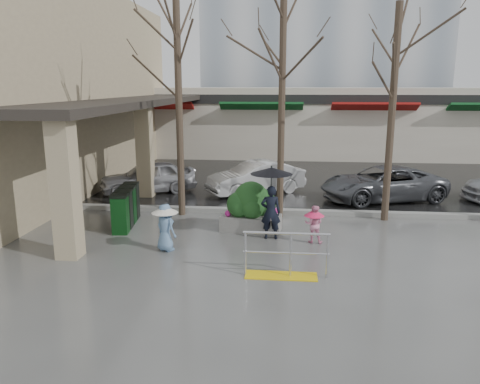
% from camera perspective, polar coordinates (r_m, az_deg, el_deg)
% --- Properties ---
extents(ground, '(120.00, 120.00, 0.00)m').
position_cam_1_polar(ground, '(11.81, -1.29, -7.69)').
color(ground, '#51514F').
rests_on(ground, ground).
extents(street_asphalt, '(120.00, 36.00, 0.01)m').
position_cam_1_polar(street_asphalt, '(33.26, 3.22, 5.72)').
color(street_asphalt, black).
rests_on(street_asphalt, ground).
extents(curb, '(120.00, 0.30, 0.15)m').
position_cam_1_polar(curb, '(15.57, 0.45, -2.28)').
color(curb, gray).
rests_on(curb, ground).
extents(near_building, '(6.00, 18.00, 8.00)m').
position_cam_1_polar(near_building, '(21.60, -23.52, 11.46)').
color(near_building, tan).
rests_on(near_building, ground).
extents(canopy_slab, '(2.80, 18.00, 0.25)m').
position_cam_1_polar(canopy_slab, '(19.94, -12.60, 11.08)').
color(canopy_slab, '#2D2823').
rests_on(canopy_slab, pillar_front).
extents(pillar_front, '(0.55, 0.55, 3.50)m').
position_cam_1_polar(pillar_front, '(11.95, -20.55, 0.47)').
color(pillar_front, tan).
rests_on(pillar_front, ground).
extents(pillar_back, '(0.55, 0.55, 3.50)m').
position_cam_1_polar(pillar_back, '(17.92, -11.52, 4.94)').
color(pillar_back, tan).
rests_on(pillar_back, ground).
extents(storefront_row, '(34.00, 6.74, 4.00)m').
position_cam_1_polar(storefront_row, '(29.02, 6.93, 8.58)').
color(storefront_row, beige).
rests_on(storefront_row, ground).
extents(handrail, '(1.90, 0.50, 1.03)m').
position_cam_1_polar(handrail, '(10.48, 5.40, -8.29)').
color(handrail, yellow).
rests_on(handrail, ground).
extents(tree_west, '(3.20, 3.20, 6.80)m').
position_cam_1_polar(tree_west, '(14.98, -7.63, 16.36)').
color(tree_west, '#382B21').
rests_on(tree_west, ground).
extents(tree_midwest, '(3.20, 3.20, 7.00)m').
position_cam_1_polar(tree_midwest, '(14.61, 5.25, 17.10)').
color(tree_midwest, '#382B21').
rests_on(tree_midwest, ground).
extents(tree_mideast, '(3.20, 3.20, 6.50)m').
position_cam_1_polar(tree_mideast, '(14.93, 18.45, 14.98)').
color(tree_mideast, '#382B21').
rests_on(tree_mideast, ground).
extents(woman, '(1.15, 1.15, 2.04)m').
position_cam_1_polar(woman, '(12.72, 3.80, -0.22)').
color(woman, black).
rests_on(woman, ground).
extents(child_pink, '(0.55, 0.55, 1.03)m').
position_cam_1_polar(child_pink, '(12.70, 9.01, -3.59)').
color(child_pink, pink).
rests_on(child_pink, ground).
extents(child_blue, '(0.71, 0.68, 1.23)m').
position_cam_1_polar(child_blue, '(12.05, -9.09, -3.80)').
color(child_blue, '#658AB4').
rests_on(child_blue, ground).
extents(planter, '(1.79, 1.11, 1.47)m').
position_cam_1_polar(planter, '(13.53, 1.40, -1.89)').
color(planter, gray).
rests_on(planter, ground).
extents(news_boxes, '(0.71, 2.10, 1.15)m').
position_cam_1_polar(news_boxes, '(14.49, -13.71, -1.76)').
color(news_boxes, '#0E3E14').
rests_on(news_boxes, ground).
extents(car_a, '(3.99, 2.82, 1.26)m').
position_cam_1_polar(car_a, '(18.73, -11.12, 1.82)').
color(car_a, '#AFAFB4').
rests_on(car_a, ground).
extents(car_b, '(3.96, 3.12, 1.26)m').
position_cam_1_polar(car_b, '(18.24, 1.95, 1.76)').
color(car_b, white).
rests_on(car_b, ground).
extents(car_c, '(4.95, 3.34, 1.26)m').
position_cam_1_polar(car_c, '(17.92, 17.00, 1.00)').
color(car_c, '#585B60').
rests_on(car_c, ground).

